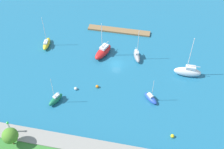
# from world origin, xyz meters

# --- Properties ---
(water) EXTENTS (160.00, 160.00, 0.00)m
(water) POSITION_xyz_m (0.00, 0.00, 0.00)
(water) COLOR #1E668C
(water) RESTS_ON ground
(pier_dock) EXTENTS (21.14, 2.68, 0.59)m
(pier_dock) POSITION_xyz_m (2.28, -16.35, 0.29)
(pier_dock) COLOR olive
(pier_dock) RESTS_ON ground
(breakwater) EXTENTS (74.42, 3.85, 1.54)m
(breakwater) POSITION_xyz_m (0.00, 29.36, 0.77)
(breakwater) COLOR gray
(breakwater) RESTS_ON ground
(harbor_beacon) EXTENTS (0.56, 0.56, 3.73)m
(harbor_beacon) POSITION_xyz_m (18.96, 29.36, 3.69)
(harbor_beacon) COLOR silver
(harbor_beacon) RESTS_ON breakwater
(park_tree_center) EXTENTS (3.53, 3.53, 4.92)m
(park_tree_center) POSITION_xyz_m (17.12, 32.06, 4.45)
(park_tree_center) COLOR brown
(park_tree_center) RESTS_ON shoreline_park
(sailboat_yellow_lone_north) EXTENTS (2.49, 6.13, 10.37)m
(sailboat_yellow_lone_north) POSITION_xyz_m (23.31, -3.92, 0.95)
(sailboat_yellow_lone_north) COLOR yellow
(sailboat_yellow_lone_north) RESTS_ON water
(sailboat_gray_off_beacon) EXTENTS (3.33, 5.70, 10.40)m
(sailboat_gray_off_beacon) POSITION_xyz_m (-5.63, -3.64, 1.05)
(sailboat_gray_off_beacon) COLOR gray
(sailboat_gray_off_beacon) RESTS_ON water
(sailboat_green_inner_mooring) EXTENTS (3.34, 4.97, 8.67)m
(sailboat_green_inner_mooring) POSITION_xyz_m (12.53, 17.57, 0.96)
(sailboat_green_inner_mooring) COLOR #19724C
(sailboat_green_inner_mooring) RESTS_ON water
(sailboat_red_far_north) EXTENTS (5.27, 8.26, 11.65)m
(sailboat_red_far_north) POSITION_xyz_m (4.74, -3.31, 1.29)
(sailboat_red_far_north) COLOR red
(sailboat_red_far_north) RESTS_ON water
(sailboat_white_near_pier) EXTENTS (7.62, 2.41, 13.08)m
(sailboat_white_near_pier) POSITION_xyz_m (-20.66, 0.73, 1.52)
(sailboat_white_near_pier) COLOR white
(sailboat_white_near_pier) RESTS_ON water
(sailboat_blue_center_basin) EXTENTS (4.33, 4.34, 7.42)m
(sailboat_blue_center_basin) POSITION_xyz_m (-11.49, 12.02, 0.74)
(sailboat_blue_center_basin) COLOR #2347B2
(sailboat_blue_center_basin) RESTS_ON water
(mooring_buoy_orange) EXTENTS (0.83, 0.83, 0.83)m
(mooring_buoy_orange) POSITION_xyz_m (3.24, 10.50, 0.42)
(mooring_buoy_orange) COLOR orange
(mooring_buoy_orange) RESTS_ON water
(mooring_buoy_yellow) EXTENTS (0.87, 0.87, 0.87)m
(mooring_buoy_yellow) POSITION_xyz_m (-17.63, 22.32, 0.44)
(mooring_buoy_yellow) COLOR yellow
(mooring_buoy_yellow) RESTS_ON water
(mooring_buoy_white) EXTENTS (0.84, 0.84, 0.84)m
(mooring_buoy_white) POSITION_xyz_m (8.76, 12.43, 0.42)
(mooring_buoy_white) COLOR white
(mooring_buoy_white) RESTS_ON water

